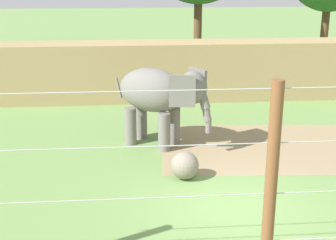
# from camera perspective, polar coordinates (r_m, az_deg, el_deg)

# --- Properties ---
(ground_plane) EXTENTS (120.00, 120.00, 0.00)m
(ground_plane) POSITION_cam_1_polar(r_m,az_deg,el_deg) (12.27, 8.19, -10.33)
(ground_plane) COLOR #6B8E4C
(dirt_patch) EXTENTS (7.09, 5.05, 0.01)m
(dirt_patch) POSITION_cam_1_polar(r_m,az_deg,el_deg) (16.32, 11.34, -3.15)
(dirt_patch) COLOR #937F5B
(dirt_patch) RESTS_ON ground
(embankment_wall) EXTENTS (36.00, 1.80, 2.56)m
(embankment_wall) POSITION_cam_1_polar(r_m,az_deg,el_deg) (21.63, 2.32, 5.91)
(embankment_wall) COLOR tan
(embankment_wall) RESTS_ON ground
(elephant) EXTENTS (3.21, 2.63, 2.65)m
(elephant) POSITION_cam_1_polar(r_m,az_deg,el_deg) (15.63, -1.04, 3.04)
(elephant) COLOR slate
(elephant) RESTS_ON ground
(enrichment_ball) EXTENTS (0.80, 0.80, 0.80)m
(enrichment_ball) POSITION_cam_1_polar(r_m,az_deg,el_deg) (13.57, 2.01, -5.41)
(enrichment_ball) COLOR gray
(enrichment_ball) RESTS_ON ground
(cable_fence) EXTENTS (12.51, 0.23, 3.88)m
(cable_fence) POSITION_cam_1_polar(r_m,az_deg,el_deg) (9.15, 12.24, -7.17)
(cable_fence) COLOR brown
(cable_fence) RESTS_ON ground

